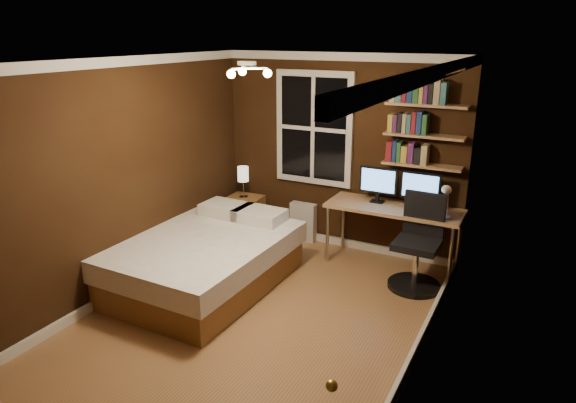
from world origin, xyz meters
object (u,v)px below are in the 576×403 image
at_px(bed, 206,260).
at_px(office_chair, 418,252).
at_px(monitor_left, 378,185).
at_px(desk, 394,212).
at_px(bedside_lamp, 243,182).
at_px(monitor_right, 420,191).
at_px(radiator, 303,222).
at_px(desk_lamp, 446,201).
at_px(nightstand, 244,217).

distance_m(bed, office_chair, 2.36).
bearing_deg(monitor_left, desk, -18.63).
bearing_deg(bed, bedside_lamp, 106.63).
height_order(desk, monitor_right, monitor_right).
xyz_separation_m(radiator, desk_lamp, (1.92, -0.40, 0.71)).
distance_m(bed, desk, 2.27).
xyz_separation_m(desk, monitor_left, (-0.24, 0.08, 0.28)).
height_order(radiator, monitor_right, monitor_right).
bearing_deg(monitor_left, bed, -133.52).
relative_size(desk, monitor_left, 3.45).
height_order(bed, radiator, bed).
bearing_deg(desk_lamp, desk, 163.70).
bearing_deg(monitor_right, bed, -141.99).
distance_m(bed, bedside_lamp, 1.57).
distance_m(desk, office_chair, 0.63).
xyz_separation_m(monitor_left, desk_lamp, (0.86, -0.26, 0.00)).
distance_m(bedside_lamp, office_chair, 2.56).
height_order(bedside_lamp, monitor_left, monitor_left).
xyz_separation_m(bed, bedside_lamp, (-0.40, 1.44, 0.48)).
bearing_deg(bedside_lamp, monitor_left, 2.89).
bearing_deg(radiator, bedside_lamp, -163.95).
distance_m(nightstand, monitor_right, 2.47).
bearing_deg(bedside_lamp, radiator, 16.05).
relative_size(desk, monitor_right, 3.45).
height_order(nightstand, desk_lamp, desk_lamp).
relative_size(radiator, desk_lamp, 1.22).
bearing_deg(bed, radiator, 77.65).
bearing_deg(nightstand, bedside_lamp, -92.50).
bearing_deg(office_chair, monitor_left, 144.68).
distance_m(monitor_right, desk_lamp, 0.44).
xyz_separation_m(desk, desk_lamp, (0.62, -0.18, 0.28)).
height_order(bedside_lamp, office_chair, office_chair).
bearing_deg(monitor_left, office_chair, -36.61).
bearing_deg(nightstand, monitor_left, 0.38).
height_order(monitor_left, office_chair, monitor_left).
distance_m(bed, nightstand, 1.50).
distance_m(radiator, monitor_left, 1.28).
bearing_deg(monitor_left, radiator, 172.66).
bearing_deg(bed, monitor_left, 47.53).
distance_m(nightstand, office_chair, 2.54).
xyz_separation_m(nightstand, monitor_right, (2.37, 0.09, 0.69)).
bearing_deg(radiator, bed, -103.40).
relative_size(bed, monitor_left, 4.56).
height_order(nightstand, monitor_right, monitor_right).
relative_size(radiator, office_chair, 0.51).
bearing_deg(monitor_right, nightstand, -177.73).
distance_m(monitor_left, office_chair, 0.98).
xyz_separation_m(bedside_lamp, monitor_right, (2.37, 0.09, 0.19)).
relative_size(bed, desk_lamp, 4.79).
xyz_separation_m(radiator, desk, (1.30, -0.22, 0.43)).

